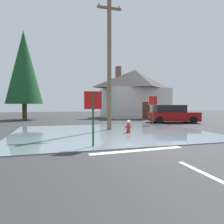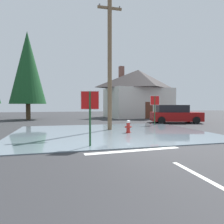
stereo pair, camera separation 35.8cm
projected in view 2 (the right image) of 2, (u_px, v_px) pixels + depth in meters
name	position (u px, v px, depth m)	size (l,w,h in m)	color
ground_plane	(146.00, 145.00, 8.79)	(80.00, 80.00, 0.10)	#2D2D30
flood_puddle	(111.00, 132.00, 12.41)	(11.39, 9.21, 0.04)	slate
lane_stop_bar	(134.00, 151.00, 7.59)	(3.75, 0.30, 0.01)	silver
lane_center_stripe	(221.00, 187.00, 4.23)	(3.71, 0.14, 0.01)	silver
stop_sign_near	(90.00, 107.00, 8.18)	(0.72, 0.21, 2.25)	#1E4C28
fire_hydrant	(128.00, 127.00, 12.11)	(0.40, 0.34, 0.80)	#AD231E
utility_pole	(110.00, 63.00, 13.41)	(1.60, 0.28, 8.57)	brown
stop_sign_far	(155.00, 104.00, 16.72)	(0.75, 0.15, 2.41)	#1E4C28
house	(138.00, 93.00, 27.20)	(9.19, 6.97, 6.78)	beige
parked_car	(175.00, 114.00, 18.90)	(4.82, 3.00, 1.66)	maroon
pine_tree_mid_left	(28.00, 68.00, 22.74)	(3.92, 3.92, 9.80)	#4C3823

